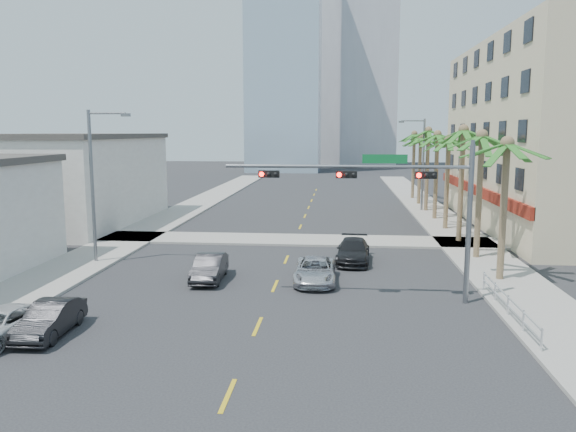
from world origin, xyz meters
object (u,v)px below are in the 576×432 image
at_px(car_lane_left, 209,268).
at_px(car_lane_center, 315,271).
at_px(traffic_signal_mast, 397,192).
at_px(car_lane_right, 353,251).
at_px(car_parked_mid, 50,319).

relative_size(car_lane_left, car_lane_center, 0.91).
bearing_deg(traffic_signal_mast, car_lane_right, 102.61).
distance_m(car_parked_mid, car_lane_center, 13.02).
bearing_deg(car_lane_left, traffic_signal_mast, -19.95).
relative_size(car_lane_center, car_lane_right, 0.95).
bearing_deg(car_lane_center, car_lane_right, 66.32).
distance_m(traffic_signal_mast, car_lane_center, 6.53).
xyz_separation_m(car_lane_left, car_lane_right, (7.62, 4.86, 0.01)).
bearing_deg(car_parked_mid, car_lane_right, 46.20).
xyz_separation_m(car_parked_mid, car_lane_left, (4.23, 8.50, 0.04)).
height_order(car_lane_left, car_lane_right, car_lane_right).
bearing_deg(traffic_signal_mast, car_lane_center, 142.11).
bearing_deg(car_parked_mid, car_lane_left, 61.30).
xyz_separation_m(car_parked_mid, car_lane_right, (11.85, 13.36, 0.05)).
relative_size(traffic_signal_mast, car_lane_right, 2.35).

